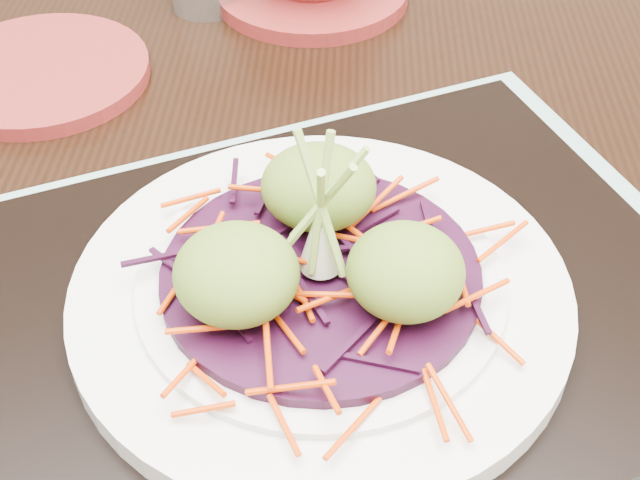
{
  "coord_description": "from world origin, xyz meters",
  "views": [
    {
      "loc": [
        0.04,
        -0.32,
        1.17
      ],
      "look_at": [
        0.05,
        0.03,
        0.84
      ],
      "focal_mm": 50.0,
      "sensor_mm": 36.0,
      "label": 1
    }
  ],
  "objects_px": {
    "white_plate": "(321,292)",
    "dining_table": "(321,333)",
    "serving_tray": "(321,315)",
    "terracotta_side_plate": "(42,73)"
  },
  "relations": [
    {
      "from": "white_plate",
      "to": "dining_table",
      "type": "bearing_deg",
      "value": 88.84
    },
    {
      "from": "dining_table",
      "to": "white_plate",
      "type": "height_order",
      "value": "white_plate"
    },
    {
      "from": "dining_table",
      "to": "serving_tray",
      "type": "bearing_deg",
      "value": -87.81
    },
    {
      "from": "serving_tray",
      "to": "dining_table",
      "type": "bearing_deg",
      "value": 67.38
    },
    {
      "from": "dining_table",
      "to": "serving_tray",
      "type": "xyz_separation_m",
      "value": [
        -0.0,
        -0.09,
        0.12
      ]
    },
    {
      "from": "white_plate",
      "to": "terracotta_side_plate",
      "type": "bearing_deg",
      "value": 128.58
    },
    {
      "from": "serving_tray",
      "to": "white_plate",
      "type": "xyz_separation_m",
      "value": [
        0.0,
        0.0,
        0.02
      ]
    },
    {
      "from": "dining_table",
      "to": "serving_tray",
      "type": "height_order",
      "value": "serving_tray"
    },
    {
      "from": "dining_table",
      "to": "terracotta_side_plate",
      "type": "xyz_separation_m",
      "value": [
        -0.21,
        0.17,
        0.11
      ]
    },
    {
      "from": "serving_tray",
      "to": "terracotta_side_plate",
      "type": "relative_size",
      "value": 2.51
    }
  ]
}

